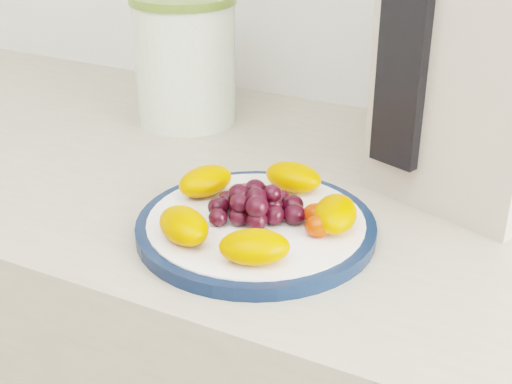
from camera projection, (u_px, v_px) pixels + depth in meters
The scene contains 6 objects.
plate_rim at pixel (256, 227), 0.77m from camera, with size 0.26×0.26×0.01m, color #0E1D3A.
plate_face at pixel (256, 226), 0.77m from camera, with size 0.23×0.23×0.02m, color white.
canister at pixel (186, 63), 1.04m from camera, with size 0.15×0.15×0.18m, color #346317.
appliance_body at pixel (511, 46), 0.82m from camera, with size 0.19×0.27×0.34m, color #B7AA9B.
appliance_panel at pixel (404, 57), 0.77m from camera, with size 0.06×0.02×0.25m, color black.
fruit_plate at pixel (260, 207), 0.76m from camera, with size 0.22×0.22×0.04m.
Camera 1 is at (0.28, 0.47, 1.28)m, focal length 50.00 mm.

